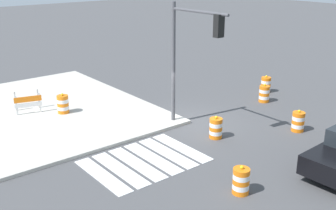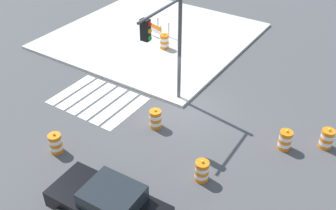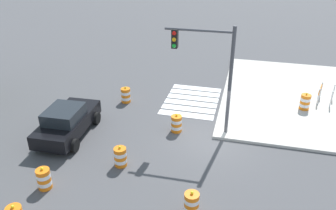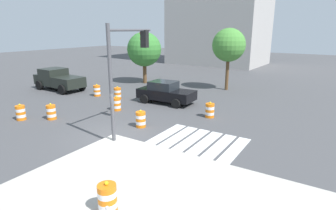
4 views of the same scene
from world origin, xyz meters
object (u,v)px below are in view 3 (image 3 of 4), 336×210
at_px(traffic_barrel_lane_center, 176,124).
at_px(traffic_barrel_opposite_curb, 126,95).
at_px(traffic_barrel_median_far, 44,179).
at_px(sports_car, 67,121).
at_px(traffic_barrel_median_near, 192,203).
at_px(traffic_barrel_far_curb, 120,157).
at_px(traffic_barrel_on_sidewalk, 305,102).
at_px(construction_barricade, 323,92).
at_px(traffic_light_pole, 207,61).

distance_m(traffic_barrel_lane_center, traffic_barrel_opposite_curb, 4.56).
bearing_deg(traffic_barrel_median_far, sports_car, 14.99).
xyz_separation_m(traffic_barrel_median_near, traffic_barrel_lane_center, (5.54, 1.83, 0.00)).
distance_m(traffic_barrel_median_near, traffic_barrel_far_curb, 4.17).
bearing_deg(traffic_barrel_median_far, traffic_barrel_on_sidewalk, -48.80).
bearing_deg(traffic_barrel_median_far, construction_barricade, -47.85).
height_order(sports_car, traffic_barrel_opposite_curb, sports_car).
xyz_separation_m(sports_car, traffic_barrel_median_far, (-3.90, -1.04, -0.36)).
bearing_deg(traffic_barrel_lane_center, traffic_barrel_median_far, 142.93).
relative_size(traffic_barrel_median_near, traffic_barrel_median_far, 1.00).
xyz_separation_m(traffic_barrel_lane_center, traffic_barrel_on_sidewalk, (3.96, -6.70, 0.15)).
xyz_separation_m(sports_car, traffic_barrel_far_curb, (-1.73, -3.51, -0.36)).
bearing_deg(traffic_light_pole, traffic_barrel_opposite_curb, 65.80).
height_order(traffic_barrel_median_far, traffic_barrel_on_sidewalk, traffic_barrel_on_sidewalk).
relative_size(traffic_barrel_lane_center, traffic_barrel_on_sidewalk, 1.00).
height_order(sports_car, traffic_barrel_lane_center, sports_car).
relative_size(sports_car, traffic_barrel_median_far, 4.28).
bearing_deg(traffic_barrel_lane_center, traffic_barrel_far_curb, 152.70).
xyz_separation_m(traffic_barrel_opposite_curb, traffic_light_pole, (-2.31, -5.15, 3.46)).
relative_size(traffic_barrel_far_curb, traffic_light_pole, 0.19).
bearing_deg(traffic_barrel_opposite_curb, traffic_barrel_median_far, 176.59).
bearing_deg(sports_car, construction_barricade, -61.84).
distance_m(traffic_barrel_opposite_curb, traffic_barrel_on_sidewalk, 10.54).
relative_size(sports_car, traffic_barrel_lane_center, 4.28).
distance_m(traffic_barrel_median_far, traffic_light_pole, 8.85).
relative_size(construction_barricade, traffic_light_pole, 0.25).
height_order(traffic_barrel_opposite_curb, traffic_barrel_on_sidewalk, traffic_barrel_on_sidewalk).
bearing_deg(traffic_light_pole, traffic_barrel_on_sidewalk, -55.18).
relative_size(traffic_barrel_far_curb, traffic_barrel_opposite_curb, 1.00).
bearing_deg(traffic_barrel_median_near, traffic_barrel_opposite_curb, 34.45).
bearing_deg(traffic_barrel_median_near, traffic_barrel_on_sidewalk, -27.14).
bearing_deg(traffic_barrel_lane_center, traffic_barrel_on_sidewalk, -59.39).
xyz_separation_m(traffic_barrel_far_curb, traffic_light_pole, (3.72, -3.17, 3.46)).
bearing_deg(traffic_barrel_on_sidewalk, sports_car, 115.35).
xyz_separation_m(traffic_barrel_median_near, traffic_light_pole, (5.82, 0.43, 3.46)).
height_order(traffic_barrel_lane_center, traffic_light_pole, traffic_light_pole).
relative_size(traffic_barrel_opposite_curb, construction_barricade, 0.73).
distance_m(traffic_barrel_opposite_curb, traffic_light_pole, 6.62).
relative_size(traffic_barrel_median_far, traffic_barrel_lane_center, 1.00).
xyz_separation_m(traffic_barrel_far_curb, construction_barricade, (8.74, -9.59, 0.27)).
bearing_deg(construction_barricade, traffic_barrel_far_curb, 132.35).
distance_m(sports_car, construction_barricade, 14.85).
bearing_deg(construction_barricade, traffic_barrel_lane_center, 124.14).
distance_m(sports_car, traffic_barrel_median_far, 4.05).
height_order(sports_car, traffic_barrel_median_near, sports_car).
bearing_deg(traffic_barrel_median_near, traffic_barrel_median_far, 90.67).
bearing_deg(traffic_barrel_opposite_curb, construction_barricade, -76.82).
distance_m(traffic_barrel_median_near, traffic_barrel_on_sidewalk, 10.68).
bearing_deg(construction_barricade, traffic_barrel_median_near, 151.09).
bearing_deg(traffic_barrel_far_curb, traffic_barrel_on_sidewalk, -48.85).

